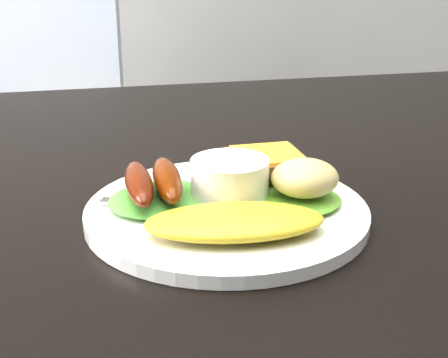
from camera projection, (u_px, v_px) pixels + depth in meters
name	position (u px, v px, depth m)	size (l,w,h in m)	color
dining_table	(290.00, 174.00, 0.69)	(1.20, 0.80, 0.04)	black
dining_chair	(56.00, 135.00, 1.80)	(0.43, 0.43, 0.05)	#A3844F
person	(196.00, 61.00, 1.43)	(0.52, 0.34, 1.43)	navy
plate	(227.00, 212.00, 0.53)	(0.24, 0.24, 0.01)	white
lettuce_left	(161.00, 199.00, 0.53)	(0.09, 0.08, 0.01)	green
lettuce_right	(296.00, 200.00, 0.52)	(0.08, 0.07, 0.01)	green
omelette	(235.00, 222.00, 0.47)	(0.14, 0.06, 0.02)	gold
sausage_a	(139.00, 183.00, 0.52)	(0.02, 0.09, 0.02)	#5A1A0F
sausage_b	(167.00, 179.00, 0.52)	(0.02, 0.10, 0.02)	#612C01
ramekin	(230.00, 182.00, 0.53)	(0.07, 0.07, 0.04)	white
toast_a	(246.00, 175.00, 0.58)	(0.06, 0.06, 0.01)	olive
toast_b	(267.00, 161.00, 0.57)	(0.07, 0.07, 0.01)	brown
potato_salad	(305.00, 178.00, 0.52)	(0.06, 0.05, 0.03)	beige
fork	(180.00, 207.00, 0.52)	(0.14, 0.01, 0.00)	#ADAFB7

